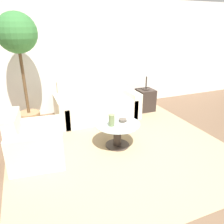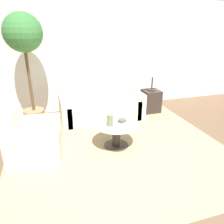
{
  "view_description": "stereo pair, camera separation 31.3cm",
  "coord_description": "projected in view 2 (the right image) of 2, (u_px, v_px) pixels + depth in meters",
  "views": [
    {
      "loc": [
        -1.3,
        -2.38,
        1.99
      ],
      "look_at": [
        0.07,
        0.98,
        0.55
      ],
      "focal_mm": 35.0,
      "sensor_mm": 36.0,
      "label": 1
    },
    {
      "loc": [
        -1.0,
        -2.49,
        1.99
      ],
      "look_at": [
        0.07,
        0.98,
        0.55
      ],
      "focal_mm": 35.0,
      "sensor_mm": 36.0,
      "label": 2
    }
  ],
  "objects": [
    {
      "name": "armchair",
      "position": [
        32.0,
        141.0,
        3.46
      ],
      "size": [
        0.87,
        0.89,
        0.82
      ],
      "rotation": [
        0.0,
        0.0,
        1.45
      ],
      "color": "beige",
      "rests_on": "ground_plane"
    },
    {
      "name": "book_stack",
      "position": [
        125.0,
        126.0,
        3.58
      ],
      "size": [
        0.2,
        0.18,
        0.05
      ],
      "rotation": [
        0.0,
        0.0,
        0.47
      ],
      "color": "beige",
      "rests_on": "coffee_table"
    },
    {
      "name": "potted_plant",
      "position": [
        25.0,
        46.0,
        4.15
      ],
      "size": [
        0.73,
        0.73,
        2.24
      ],
      "color": "#93704C",
      "rests_on": "ground_plane"
    },
    {
      "name": "rug",
      "position": [
        116.0,
        145.0,
        3.89
      ],
      "size": [
        3.67,
        3.6,
        0.01
      ],
      "color": "tan",
      "rests_on": "ground_plane"
    },
    {
      "name": "sofa_main",
      "position": [
        101.0,
        105.0,
        5.03
      ],
      "size": [
        1.83,
        0.85,
        0.86
      ],
      "color": "beige",
      "rests_on": "ground_plane"
    },
    {
      "name": "ground_plane",
      "position": [
        127.0,
        171.0,
        3.22
      ],
      "size": [
        14.0,
        14.0,
        0.0
      ],
      "primitive_type": "plane",
      "color": "brown"
    },
    {
      "name": "vase",
      "position": [
        110.0,
        120.0,
        3.61
      ],
      "size": [
        0.1,
        0.1,
        0.2
      ],
      "color": "#6B7A4C",
      "rests_on": "coffee_table"
    },
    {
      "name": "bowl",
      "position": [
        122.0,
        121.0,
        3.78
      ],
      "size": [
        0.14,
        0.14,
        0.05
      ],
      "color": "brown",
      "rests_on": "coffee_table"
    },
    {
      "name": "table_lamp",
      "position": [
        153.0,
        72.0,
        5.09
      ],
      "size": [
        0.34,
        0.34,
        0.58
      ],
      "color": "#332823",
      "rests_on": "side_table"
    },
    {
      "name": "coffee_table",
      "position": [
        116.0,
        132.0,
        3.79
      ],
      "size": [
        0.77,
        0.77,
        0.43
      ],
      "color": "#332823",
      "rests_on": "ground_plane"
    },
    {
      "name": "side_table",
      "position": [
        151.0,
        101.0,
        5.35
      ],
      "size": [
        0.4,
        0.4,
        0.54
      ],
      "color": "#332823",
      "rests_on": "ground_plane"
    },
    {
      "name": "wall_back",
      "position": [
        87.0,
        57.0,
        5.21
      ],
      "size": [
        10.0,
        0.06,
        2.6
      ],
      "color": "white",
      "rests_on": "ground_plane"
    }
  ]
}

